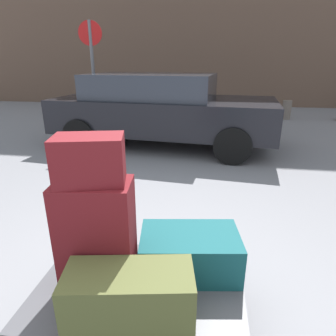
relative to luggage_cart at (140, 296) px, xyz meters
The scene contains 9 objects.
ground_plane 0.27m from the luggage_cart, ahead, with size 60.00×60.00×0.00m, color gray.
luggage_cart is the anchor object (origin of this frame).
suitcase_maroon_stacked_top 0.48m from the luggage_cart, behind, with size 0.43×0.27×0.70m, color maroon.
suitcase_teal_front_right 0.41m from the luggage_cart, 35.27° to the left, with size 0.64×0.39×0.27m, color #144C51.
duffel_bag_olive_center 0.35m from the luggage_cart, 86.48° to the right, with size 0.66×0.29×0.33m, color #4C5128.
duffel_bag_maroon_topmost_pile 0.93m from the luggage_cart, behind, with size 0.36×0.23×0.26m, color maroon.
parked_car 4.49m from the luggage_cart, 97.96° to the left, with size 4.46×2.26×1.42m.
bollard_kerb_near 8.20m from the luggage_cart, 71.50° to the left, with size 0.26×0.26×0.56m, color #72665B.
no_parking_sign 5.60m from the luggage_cart, 113.89° to the left, with size 0.50×0.08×2.45m.
Camera 1 is at (0.38, -1.40, 1.66)m, focal length 31.21 mm.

